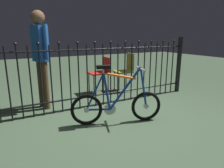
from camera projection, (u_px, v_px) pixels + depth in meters
The scene contains 6 objects.
ground_plane at pixel (122, 120), 3.17m from camera, with size 20.00×20.00×0.00m, color #394D37.
iron_fence at pixel (98, 73), 3.69m from camera, with size 4.13×0.07×1.28m.
bicycle at pixel (117, 104), 3.02m from camera, with size 1.35×0.55×0.90m.
chair_red at pixel (101, 71), 4.56m from camera, with size 0.45×0.45×0.84m.
chair_olive at pixel (126, 68), 4.74m from camera, with size 0.46×0.45×0.91m.
person_visitor at pixel (41, 51), 3.48m from camera, with size 0.27×0.45×1.73m.
Camera 1 is at (-1.55, -2.51, 1.32)m, focal length 31.82 mm.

